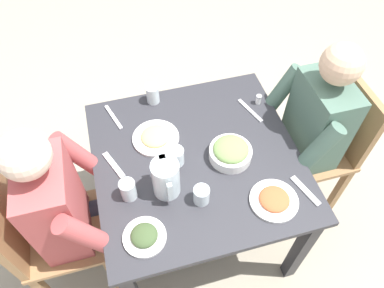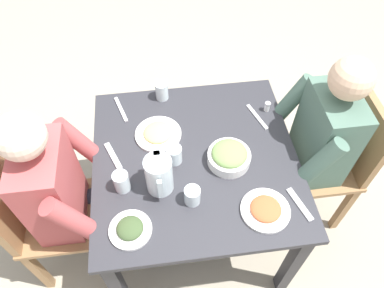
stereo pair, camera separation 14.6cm
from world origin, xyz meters
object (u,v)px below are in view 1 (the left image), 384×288
at_px(plate_rice_curry, 274,200).
at_px(water_glass_far_right, 153,94).
at_px(dining_table, 197,170).
at_px(plate_dolmas, 144,236).
at_px(chair_near, 45,233).
at_px(water_glass_center, 201,195).
at_px(plate_fries, 156,137).
at_px(diner_far, 298,133).
at_px(water_glass_near_left, 128,190).
at_px(chair_far, 325,142).
at_px(water_glass_near_right, 176,157).
at_px(water_pitcher, 166,178).
at_px(diner_near, 82,208).
at_px(salt_shaker, 258,99).
at_px(salad_bowl, 231,152).

relative_size(plate_rice_curry, water_glass_far_right, 2.12).
xyz_separation_m(dining_table, plate_dolmas, (0.33, -0.32, 0.13)).
height_order(chair_near, plate_dolmas, chair_near).
distance_m(plate_dolmas, water_glass_center, 0.29).
distance_m(dining_table, plate_rice_curry, 0.43).
relative_size(dining_table, plate_fries, 4.21).
height_order(diner_far, water_glass_center, diner_far).
bearing_deg(plate_dolmas, water_glass_near_left, -172.67).
xyz_separation_m(chair_near, chair_far, (-0.14, 1.54, 0.00)).
relative_size(water_glass_far_right, water_glass_near_right, 1.12).
relative_size(chair_near, water_pitcher, 4.73).
xyz_separation_m(dining_table, plate_rice_curry, (0.32, 0.26, 0.12)).
height_order(dining_table, water_pitcher, water_pitcher).
bearing_deg(water_glass_center, diner_near, -104.64).
distance_m(diner_near, plate_dolmas, 0.35).
bearing_deg(water_pitcher, water_glass_center, 55.93).
xyz_separation_m(plate_rice_curry, salt_shaker, (-0.57, 0.15, 0.01)).
bearing_deg(salt_shaker, diner_far, 35.86).
relative_size(dining_table, water_glass_near_left, 9.54).
bearing_deg(water_glass_far_right, plate_rice_curry, 27.34).
bearing_deg(water_pitcher, salt_shaker, 123.66).
relative_size(plate_dolmas, water_glass_center, 2.07).
bearing_deg(chair_near, diner_far, 95.86).
height_order(salad_bowl, water_glass_center, salad_bowl).
xyz_separation_m(plate_dolmas, salt_shaker, (-0.59, 0.73, 0.01)).
relative_size(chair_near, water_glass_near_right, 10.00).
height_order(dining_table, water_glass_far_right, water_glass_far_right).
xyz_separation_m(plate_fries, plate_rice_curry, (0.48, 0.42, -0.00)).
relative_size(plate_fries, water_glass_far_right, 2.29).
xyz_separation_m(diner_far, salt_shaker, (-0.21, -0.15, 0.09)).
relative_size(salad_bowl, water_glass_near_left, 1.98).
xyz_separation_m(diner_near, water_glass_near_left, (0.03, 0.22, 0.11)).
bearing_deg(plate_rice_curry, water_glass_near_right, -131.20).
height_order(diner_near, water_glass_center, diner_near).
bearing_deg(water_glass_far_right, plate_fries, -9.10).
xyz_separation_m(water_pitcher, water_glass_near_right, (-0.13, 0.08, -0.05)).
distance_m(water_pitcher, salad_bowl, 0.35).
xyz_separation_m(plate_rice_curry, water_glass_far_right, (-0.74, -0.38, 0.04)).
distance_m(water_glass_far_right, water_glass_near_left, 0.58).
bearing_deg(water_glass_near_right, plate_dolmas, -33.31).
xyz_separation_m(chair_near, water_glass_far_right, (-0.51, 0.64, 0.26)).
height_order(chair_far, plate_rice_curry, chair_far).
relative_size(salad_bowl, salt_shaker, 3.72).
bearing_deg(plate_fries, plate_rice_curry, 41.48).
xyz_separation_m(plate_dolmas, plate_rice_curry, (-0.01, 0.57, -0.00)).
height_order(plate_dolmas, plate_rice_curry, plate_dolmas).
bearing_deg(plate_rice_curry, chair_far, 125.38).
relative_size(plate_dolmas, water_glass_near_left, 1.76).
height_order(diner_near, salad_bowl, diner_near).
bearing_deg(chair_far, water_pitcher, -79.05).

